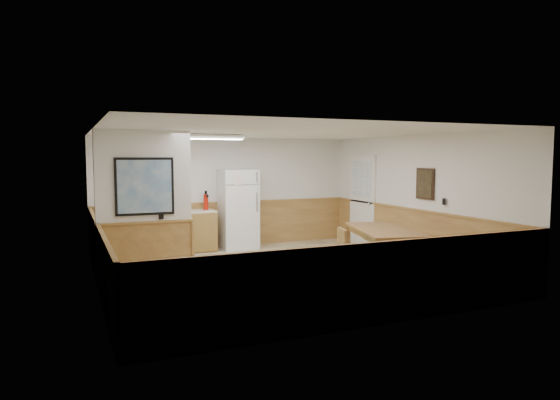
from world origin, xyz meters
name	(u,v)px	position (x,y,z in m)	size (l,w,h in m)	color
ground	(277,274)	(0.00, 0.00, 0.00)	(6.00, 6.00, 0.00)	tan
ceiling	(277,132)	(0.00, 0.00, 2.50)	(6.00, 6.00, 0.02)	silver
back_wall	(227,192)	(0.00, 3.00, 1.25)	(6.00, 0.02, 2.50)	white
right_wall	(416,198)	(3.00, 0.00, 1.25)	(0.02, 6.00, 2.50)	white
left_wall	(96,211)	(-3.00, 0.00, 1.25)	(0.02, 6.00, 2.50)	white
wainscot_back	(227,225)	(0.00, 2.98, 0.50)	(6.00, 0.04, 1.00)	tan
wainscot_right	(414,235)	(2.98, 0.00, 0.50)	(0.04, 6.00, 1.00)	tan
wainscot_left	(99,260)	(-2.98, 0.00, 0.50)	(0.04, 6.00, 1.00)	tan
partition_wall	(144,209)	(-2.25, 0.19, 1.23)	(1.50, 0.20, 2.50)	white
kitchen_counter	(178,231)	(-1.21, 2.68, 0.46)	(2.20, 0.61, 1.00)	olive
exterior_door	(362,200)	(2.96, 1.90, 1.05)	(0.07, 1.02, 2.15)	white
kitchen_window	(132,181)	(-2.10, 2.98, 1.55)	(0.80, 0.04, 1.00)	white
wall_painting	(425,184)	(2.97, -0.30, 1.55)	(0.04, 0.50, 0.60)	black
fluorescent_fixture	(212,137)	(-0.80, 1.30, 2.45)	(1.20, 0.30, 0.09)	white
refrigerator	(238,209)	(0.15, 2.63, 0.89)	(0.79, 0.72, 1.79)	white
dining_table	(384,234)	(1.95, -0.44, 0.66)	(1.49, 2.16, 0.75)	#925B35
dining_bench	(419,247)	(2.80, -0.38, 0.34)	(0.59, 1.56, 0.45)	#925B35
dining_chair	(348,249)	(1.00, -0.74, 0.49)	(0.71, 0.56, 0.85)	#925B35
fire_extinguisher	(206,201)	(-0.57, 2.71, 1.08)	(0.14, 0.14, 0.42)	#B71709
soap_bottle	(135,208)	(-2.09, 2.66, 1.00)	(0.06, 0.06, 0.20)	#167D34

